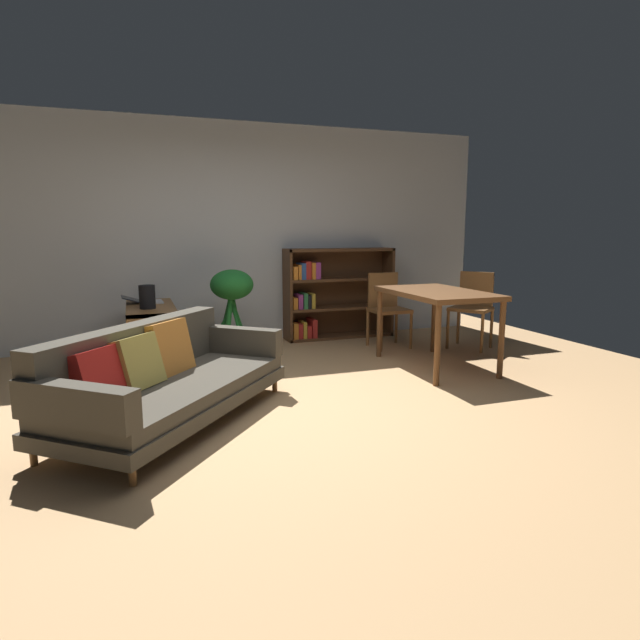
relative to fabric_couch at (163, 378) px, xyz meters
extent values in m
plane|color=tan|center=(0.99, 0.01, -0.33)|extent=(8.16, 8.16, 0.00)
cube|color=silver|center=(0.99, 2.71, 1.02)|extent=(6.80, 0.10, 2.70)
cylinder|color=brown|center=(0.96, 0.42, -0.27)|extent=(0.04, 0.04, 0.12)
cylinder|color=brown|center=(-0.23, -1.00, -0.27)|extent=(0.04, 0.04, 0.12)
cylinder|color=brown|center=(0.40, 0.89, -0.27)|extent=(0.04, 0.04, 0.12)
cylinder|color=brown|center=(-0.79, -0.53, -0.27)|extent=(0.04, 0.04, 0.12)
cube|color=#474238|center=(0.08, -0.05, -0.17)|extent=(1.94, 2.09, 0.10)
cube|color=#474238|center=(0.08, -0.05, -0.07)|extent=(1.86, 2.00, 0.10)
cube|color=#474238|center=(-0.17, 0.16, 0.18)|extent=(1.37, 1.60, 0.40)
cube|color=#474238|center=(0.68, 0.67, 0.10)|extent=(0.72, 0.63, 0.23)
cube|color=#474238|center=(-0.52, -0.77, 0.10)|extent=(0.72, 0.63, 0.23)
cube|color=red|center=(-0.42, -0.36, 0.14)|extent=(0.38, 0.40, 0.37)
cube|color=tan|center=(-0.18, -0.10, 0.15)|extent=(0.42, 0.44, 0.39)
cube|color=orange|center=(0.07, 0.22, 0.17)|extent=(0.42, 0.45, 0.43)
cube|color=brown|center=(-0.01, 2.38, -0.02)|extent=(0.48, 0.04, 0.62)
cube|color=brown|center=(-0.01, 1.25, -0.02)|extent=(0.48, 0.04, 0.62)
cube|color=brown|center=(-0.01, 1.81, -0.06)|extent=(0.48, 1.12, 0.04)
cube|color=brown|center=(-0.01, 1.81, 0.27)|extent=(0.48, 1.16, 0.04)
cube|color=brown|center=(-0.01, 1.81, -0.31)|extent=(0.48, 1.12, 0.04)
cube|color=silver|center=(0.02, 2.06, 0.30)|extent=(0.23, 0.30, 0.02)
cube|color=black|center=(-0.19, 2.05, 0.34)|extent=(0.22, 0.29, 0.07)
cylinder|color=black|center=(-0.04, 1.60, 0.41)|extent=(0.16, 0.16, 0.24)
cylinder|color=slate|center=(-0.04, 1.60, 0.46)|extent=(0.09, 0.09, 0.01)
cylinder|color=#333338|center=(0.86, 1.90, -0.21)|extent=(0.34, 0.34, 0.24)
cylinder|color=#1E6B28|center=(0.92, 1.89, 0.09)|extent=(0.15, 0.05, 0.39)
cylinder|color=#1E6B28|center=(0.92, 2.00, 0.13)|extent=(0.15, 0.24, 0.48)
cylinder|color=#1E6B28|center=(0.82, 2.03, 0.15)|extent=(0.12, 0.31, 0.52)
cylinder|color=#1E6B28|center=(0.78, 1.91, 0.06)|extent=(0.22, 0.08, 0.34)
cylinder|color=#1E6B28|center=(0.82, 1.83, 0.20)|extent=(0.14, 0.18, 0.62)
cylinder|color=#1E6B28|center=(0.89, 1.81, 0.06)|extent=(0.09, 0.21, 0.34)
ellipsoid|color=#1E6B28|center=(0.86, 1.90, 0.47)|extent=(0.48, 0.48, 0.33)
cylinder|color=brown|center=(2.39, 1.30, 0.04)|extent=(0.06, 0.06, 0.75)
cylinder|color=brown|center=(2.39, 0.11, 0.04)|extent=(0.06, 0.06, 0.75)
cylinder|color=brown|center=(3.09, 1.30, 0.04)|extent=(0.06, 0.06, 0.75)
cylinder|color=brown|center=(3.09, 0.11, 0.04)|extent=(0.06, 0.06, 0.75)
cube|color=brown|center=(2.74, 0.71, 0.44)|extent=(0.80, 1.30, 0.05)
cylinder|color=brown|center=(2.92, 1.53, -0.12)|extent=(0.04, 0.04, 0.43)
cylinder|color=brown|center=(2.52, 1.52, -0.12)|extent=(0.04, 0.04, 0.43)
cylinder|color=brown|center=(2.91, 1.88, -0.12)|extent=(0.04, 0.04, 0.43)
cylinder|color=brown|center=(2.51, 1.87, -0.12)|extent=(0.04, 0.04, 0.43)
cube|color=brown|center=(2.72, 1.70, 0.12)|extent=(0.44, 0.40, 0.04)
cube|color=brown|center=(2.71, 1.88, 0.35)|extent=(0.39, 0.05, 0.42)
cylinder|color=brown|center=(3.58, 1.06, -0.10)|extent=(0.04, 0.04, 0.46)
cylinder|color=brown|center=(3.34, 1.39, -0.10)|extent=(0.04, 0.04, 0.46)
cylinder|color=brown|center=(3.86, 1.26, -0.10)|extent=(0.04, 0.04, 0.46)
cylinder|color=brown|center=(3.62, 1.60, -0.10)|extent=(0.04, 0.04, 0.46)
cube|color=brown|center=(3.60, 1.33, 0.14)|extent=(0.57, 0.59, 0.04)
cube|color=brown|center=(3.74, 1.43, 0.37)|extent=(0.27, 0.35, 0.41)
cube|color=#56351E|center=(1.67, 2.47, 0.25)|extent=(0.04, 0.34, 1.17)
cube|color=#56351E|center=(3.08, 2.47, 0.25)|extent=(0.04, 0.34, 1.17)
cube|color=#56351E|center=(2.37, 2.47, 0.82)|extent=(1.44, 0.34, 0.04)
cube|color=#56351E|center=(2.37, 2.47, -0.31)|extent=(1.44, 0.34, 0.04)
cube|color=#56351E|center=(2.37, 2.63, 0.25)|extent=(1.40, 0.04, 1.17)
cube|color=#56351E|center=(2.37, 2.47, 0.06)|extent=(1.40, 0.33, 0.04)
cube|color=#56351E|center=(2.37, 2.47, 0.44)|extent=(1.40, 0.33, 0.04)
cube|color=orange|center=(1.74, 2.45, -0.20)|extent=(0.06, 0.24, 0.20)
cube|color=red|center=(1.80, 2.44, -0.20)|extent=(0.06, 0.22, 0.19)
cube|color=gold|center=(1.86, 2.45, -0.19)|extent=(0.04, 0.24, 0.21)
cube|color=red|center=(1.92, 2.44, -0.22)|extent=(0.06, 0.22, 0.15)
cube|color=red|center=(1.99, 2.46, -0.18)|extent=(0.06, 0.27, 0.24)
cube|color=orange|center=(1.74, 2.44, 0.16)|extent=(0.06, 0.23, 0.15)
cube|color=#993884|center=(1.81, 2.44, 0.17)|extent=(0.06, 0.23, 0.18)
cube|color=#337F47|center=(1.87, 2.45, 0.18)|extent=(0.05, 0.25, 0.20)
cube|color=black|center=(1.92, 2.45, 0.17)|extent=(0.04, 0.25, 0.17)
cube|color=gold|center=(1.98, 2.44, 0.18)|extent=(0.05, 0.21, 0.19)
cube|color=orange|center=(1.74, 2.45, 0.54)|extent=(0.06, 0.27, 0.16)
cube|color=orange|center=(1.79, 2.45, 0.55)|extent=(0.04, 0.26, 0.18)
cube|color=#2D5199|center=(1.85, 2.45, 0.56)|extent=(0.06, 0.25, 0.20)
cube|color=red|center=(1.91, 2.44, 0.57)|extent=(0.07, 0.21, 0.22)
cube|color=orange|center=(1.98, 2.45, 0.56)|extent=(0.05, 0.23, 0.21)
cube|color=#993884|center=(2.04, 2.44, 0.56)|extent=(0.07, 0.23, 0.21)
camera|label=1|loc=(-0.17, -3.93, 1.07)|focal=29.71mm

